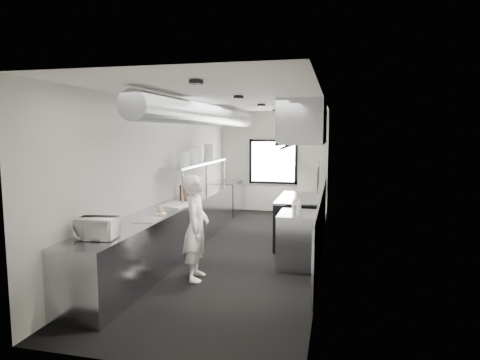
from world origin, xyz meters
The scene contains 35 objects.
floor centered at (0.00, 0.00, 0.00)m, with size 3.00×8.00×0.01m, color black.
ceiling centered at (0.00, 0.00, 2.80)m, with size 3.00×8.00×0.01m, color silver.
wall_back centered at (0.00, 4.00, 1.40)m, with size 3.00×0.02×2.80m, color beige.
wall_front centered at (0.00, -4.00, 1.40)m, with size 3.00×0.02×2.80m, color beige.
wall_left centered at (-1.50, 0.00, 1.40)m, with size 0.02×8.00×2.80m, color beige.
wall_right centered at (1.50, 0.00, 1.40)m, with size 0.02×8.00×2.80m, color beige.
wall_cladding centered at (1.48, 0.30, 0.55)m, with size 0.03×5.50×1.10m, color #999FA7.
hvac_duct centered at (-0.70, 0.40, 2.55)m, with size 0.40×0.40×6.40m, color gray.
service_window centered at (0.00, 3.96, 1.40)m, with size 1.36×0.05×1.25m.
exhaust_hood centered at (1.10, 0.70, 2.39)m, with size 0.81×2.20×0.88m.
prep_counter centered at (-1.15, -0.50, 0.45)m, with size 0.70×6.00×0.90m, color #999FA7.
pass_shelf centered at (-1.19, 1.00, 1.54)m, with size 0.45×3.00×0.68m.
range centered at (1.04, 0.70, 0.47)m, with size 0.88×1.60×0.94m.
bottle_station centered at (1.15, -0.70, 0.45)m, with size 0.65×0.80×0.90m, color #999FA7.
far_work_table centered at (-1.15, 3.20, 0.45)m, with size 0.70×1.20×0.90m, color #999FA7.
notice_sheet_a centered at (1.47, -1.20, 1.60)m, with size 0.02×0.28×0.38m, color silver.
notice_sheet_b centered at (1.47, -1.55, 1.55)m, with size 0.02×0.28×0.38m, color silver.
line_cook centered at (-0.30, -1.65, 0.79)m, with size 0.58×0.38×1.59m, color white.
microwave centered at (-1.15, -2.93, 1.03)m, with size 0.44×0.34×0.27m, color white.
deli_tub_a centered at (-1.32, -2.56, 0.95)m, with size 0.15×0.15×0.11m, color #A5AD9F.
deli_tub_b centered at (-1.34, -2.27, 0.95)m, with size 0.14×0.14×0.10m, color #A5AD9F.
newspaper centered at (-1.03, -1.79, 0.91)m, with size 0.33×0.42×0.01m, color beige.
small_plate centered at (-1.04, -1.28, 0.91)m, with size 0.18×0.18×0.02m, color silver.
pastry centered at (-1.04, -1.28, 0.96)m, with size 0.10×0.10×0.10m, color tan.
cutting_board centered at (-1.09, -0.49, 0.91)m, with size 0.44×0.59×0.02m, color silver.
knife_block centered at (-1.30, 0.48, 1.02)m, with size 0.10×0.23×0.25m, color #55371E.
plate_stack_a centered at (-1.18, 0.13, 1.71)m, with size 0.25×0.25×0.29m, color silver.
plate_stack_b centered at (-1.22, 0.80, 1.73)m, with size 0.25×0.25×0.32m, color silver.
plate_stack_c centered at (-1.22, 1.09, 1.74)m, with size 0.24×0.24×0.34m, color silver.
plate_stack_d centered at (-1.19, 1.83, 1.76)m, with size 0.25×0.25×0.38m, color silver.
squeeze_bottle_a centered at (1.11, -1.03, 1.00)m, with size 0.07×0.07×0.20m, color silver.
squeeze_bottle_b centered at (1.14, -0.80, 0.99)m, with size 0.06×0.06×0.17m, color silver.
squeeze_bottle_c centered at (1.06, -0.71, 0.99)m, with size 0.06×0.06×0.18m, color silver.
squeeze_bottle_d centered at (1.06, -0.59, 1.00)m, with size 0.07×0.07×0.20m, color silver.
squeeze_bottle_e centered at (1.13, -0.40, 0.98)m, with size 0.06×0.06×0.17m, color silver.
Camera 1 is at (1.73, -7.39, 2.22)m, focal length 30.76 mm.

